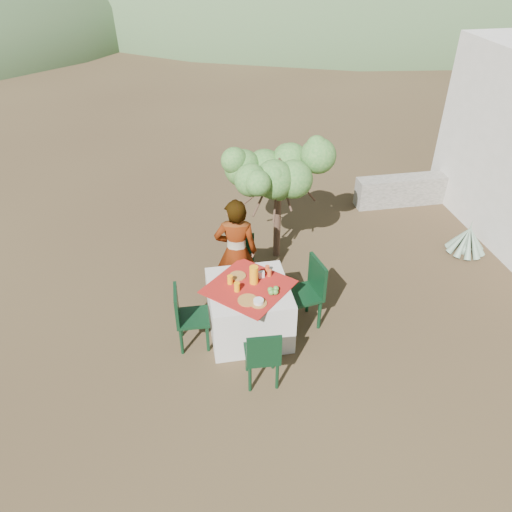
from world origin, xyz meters
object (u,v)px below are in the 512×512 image
Objects in this scene: chair_left at (186,315)px; chair_right at (308,290)px; chair_near at (263,355)px; table at (249,309)px; juice_pitcher at (254,275)px; agave at (467,240)px; chair_far at (241,259)px; shrub_tree at (281,177)px; person at (236,252)px.

chair_right is at bearing -82.85° from chair_left.
table is at bearing -86.48° from chair_near.
chair_near is 1.27m from chair_right.
chair_left is at bearing -169.94° from juice_pitcher.
chair_near is at bearing -49.53° from chair_right.
chair_left is 3.59× the size of juice_pitcher.
juice_pitcher reaches higher than chair_left.
agave is (3.83, 1.25, -0.15)m from table.
shrub_tree reaches higher than chair_far.
chair_far is at bearing -135.46° from shrub_tree.
table is 5.30× the size of juice_pitcher.
chair_near is at bearing -106.31° from shrub_tree.
agave is at bearing 17.48° from juice_pitcher.
person is at bearing -41.19° from chair_left.
agave is at bearing 18.04° from table.
agave is at bearing -147.32° from chair_near.
chair_far is 3.79m from agave.
person reaches higher than chair_left.
table is 1.55× the size of chair_far.
chair_near is at bearing -133.79° from chair_left.
shrub_tree is (0.85, 1.05, 0.56)m from person.
shrub_tree reaches higher than chair_left.
table is 0.75× the size of shrub_tree.
table is at bearing -139.53° from juice_pitcher.
chair_right is 3.26m from agave.
person is at bearing 94.26° from table.
shrub_tree is at bearing -39.09° from chair_left.
shrub_tree is (-0.01, 1.71, 0.82)m from chair_right.
chair_far is 1.96m from chair_near.
chair_far is 0.95× the size of chair_left.
agave is (3.88, 0.52, -0.58)m from person.
juice_pitcher is at bearing 111.26° from person.
person is (-0.06, 1.65, 0.33)m from chair_near.
person is 0.93× the size of shrub_tree.
chair_right reaches higher than chair_far.
juice_pitcher is (-0.73, 0.00, 0.34)m from chair_right.
chair_left is (-0.86, -1.13, 0.02)m from chair_far.
chair_far is at bearing -152.91° from chair_right.
table is 0.84m from person.
chair_left is at bearing 57.10° from person.
chair_far is at bearing 91.52° from juice_pitcher.
chair_near reaches higher than table.
chair_far is 0.98× the size of chair_near.
shrub_tree reaches higher than chair_near.
table reaches higher than agave.
table is at bearing -114.16° from shrub_tree.
shrub_tree is at bearing -119.07° from person.
juice_pitcher reaches higher than chair_right.
agave is (3.04, -0.52, -1.14)m from shrub_tree.
table is 0.93m from chair_near.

